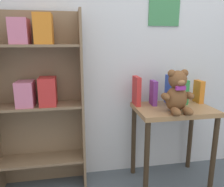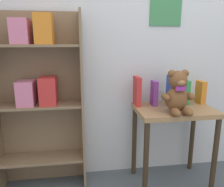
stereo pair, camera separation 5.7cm
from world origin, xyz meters
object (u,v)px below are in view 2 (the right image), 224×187
object	(u,v)px
book_standing_blue	(170,90)
book_standing_orange	(201,92)
book_standing_purple	(154,93)
book_standing_red	(137,91)
display_table	(173,122)
teddy_bear	(178,93)
book_standing_green	(185,92)
bookshelf_side	(39,92)

from	to	relation	value
book_standing_blue	book_standing_orange	world-z (taller)	book_standing_blue
book_standing_purple	book_standing_orange	world-z (taller)	book_standing_purple
book_standing_red	book_standing_orange	distance (m)	0.54
book_standing_purple	book_standing_blue	xyz separation A→B (m)	(0.14, 0.00, 0.02)
display_table	teddy_bear	distance (m)	0.29
book_standing_purple	book_standing_blue	bearing A→B (deg)	2.30
teddy_bear	book_standing_green	bearing A→B (deg)	51.86
bookshelf_side	teddy_bear	size ratio (longest dim) A/B	4.43
book_standing_green	book_standing_orange	bearing A→B (deg)	2.23
book_standing_red	book_standing_green	world-z (taller)	book_standing_red
book_standing_purple	bookshelf_side	bearing A→B (deg)	179.18
book_standing_red	book_standing_green	bearing A→B (deg)	-2.63
teddy_bear	book_standing_orange	bearing A→B (deg)	35.13
display_table	book_standing_purple	distance (m)	0.28
display_table	book_standing_blue	xyz separation A→B (m)	(0.00, 0.10, 0.24)
bookshelf_side	book_standing_green	world-z (taller)	bookshelf_side
display_table	book_standing_blue	world-z (taller)	book_standing_blue
book_standing_red	book_standing_blue	world-z (taller)	book_standing_blue
book_standing_green	book_standing_orange	xyz separation A→B (m)	(0.14, -0.00, -0.01)
bookshelf_side	teddy_bear	distance (m)	1.04
book_standing_red	book_standing_purple	size ratio (longest dim) A/B	1.16
bookshelf_side	book_standing_red	world-z (taller)	bookshelf_side
book_standing_purple	book_standing_red	bearing A→B (deg)	171.68
book_standing_red	book_standing_purple	distance (m)	0.14
teddy_bear	book_standing_purple	size ratio (longest dim) A/B	1.56
book_standing_orange	book_standing_red	bearing A→B (deg)	177.35
book_standing_orange	book_standing_blue	bearing A→B (deg)	-179.69
book_standing_green	book_standing_orange	world-z (taller)	book_standing_green
teddy_bear	book_standing_red	bearing A→B (deg)	135.60
book_standing_red	book_standing_purple	bearing A→B (deg)	-10.29
book_standing_blue	book_standing_green	size ratio (longest dim) A/B	1.20
book_standing_blue	book_standing_green	distance (m)	0.14
display_table	book_standing_green	world-z (taller)	book_standing_green
teddy_bear	book_standing_purple	xyz separation A→B (m)	(-0.10, 0.21, -0.04)
book_standing_purple	book_standing_green	world-z (taller)	same
display_table	bookshelf_side	bearing A→B (deg)	172.26
book_standing_purple	book_standing_green	xyz separation A→B (m)	(0.27, 0.01, -0.00)
book_standing_blue	display_table	bearing A→B (deg)	-87.25
book_standing_blue	book_standing_orange	distance (m)	0.27
bookshelf_side	book_standing_green	bearing A→B (deg)	-1.78
bookshelf_side	book_standing_blue	world-z (taller)	bookshelf_side
teddy_bear	display_table	bearing A→B (deg)	73.23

